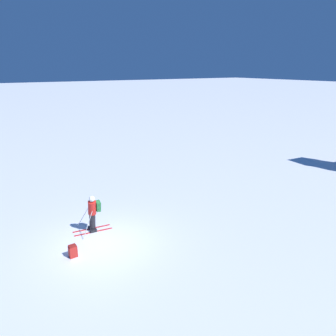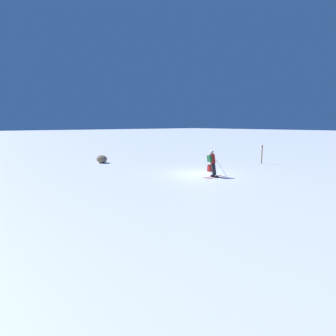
% 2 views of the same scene
% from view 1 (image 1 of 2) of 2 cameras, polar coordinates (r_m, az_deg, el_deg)
% --- Properties ---
extents(ground_plane, '(300.00, 300.00, 0.00)m').
position_cam_1_polar(ground_plane, '(13.96, -11.08, -12.78)').
color(ground_plane, white).
extents(skier, '(1.28, 1.70, 1.78)m').
position_cam_1_polar(skier, '(14.47, -12.96, -7.41)').
color(skier, red).
rests_on(skier, ground).
extents(spare_backpack, '(0.23, 0.31, 0.50)m').
position_cam_1_polar(spare_backpack, '(13.25, -16.24, -13.73)').
color(spare_backpack, '#AD231E').
rests_on(spare_backpack, ground).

